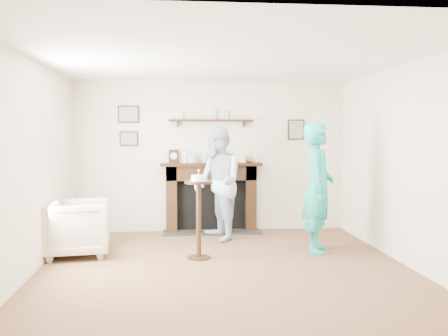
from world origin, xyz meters
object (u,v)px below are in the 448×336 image
(man, at_px, (218,240))
(pedestal_table, at_px, (199,204))
(woman, at_px, (317,252))
(armchair, at_px, (78,256))

(man, distance_m, pedestal_table, 1.37)
(woman, bearing_deg, pedestal_table, 117.15)
(man, relative_size, pedestal_table, 1.50)
(man, height_order, woman, woman)
(man, bearing_deg, woman, 40.41)
(armchair, relative_size, pedestal_table, 0.71)
(armchair, distance_m, woman, 3.26)
(pedestal_table, bearing_deg, armchair, 169.59)
(man, xyz_separation_m, pedestal_table, (-0.34, -1.11, 0.72))
(man, bearing_deg, pedestal_table, -32.30)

